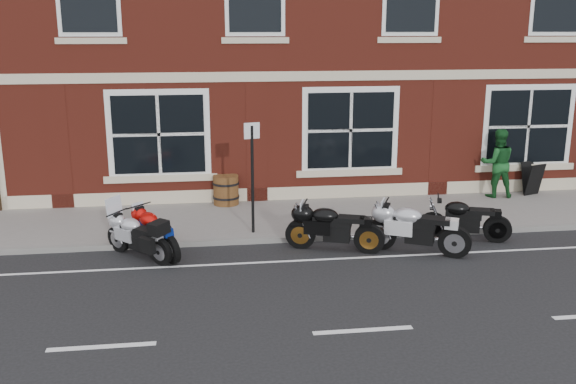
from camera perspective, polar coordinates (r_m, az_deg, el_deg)
The scene contains 12 objects.
ground at distance 13.06m, azimuth 3.43°, elevation -6.31°, with size 80.00×80.00×0.00m, color black.
sidewalk at distance 15.84m, azimuth 1.36°, elevation -2.29°, with size 30.00×3.00×0.12m, color slate.
kerb at distance 14.36m, azimuth 2.35°, elevation -4.10°, with size 30.00×0.16×0.12m, color slate.
moto_touring_silver at distance 13.55m, azimuth -13.22°, elevation -3.67°, with size 1.41×1.39×1.23m.
moto_sport_red at distance 13.69m, azimuth -11.68°, elevation -3.37°, with size 1.09×1.76×0.88m.
moto_sport_black at distance 13.61m, azimuth 4.01°, elevation -3.01°, with size 2.03×0.86×0.95m.
moto_sport_silver at distance 13.69m, azimuth 11.27°, elevation -3.05°, with size 2.04×1.15×1.00m.
moto_naked_black at distance 14.76m, azimuth 15.32°, elevation -2.22°, with size 1.94×0.79×0.90m.
pedestrian_right at distance 18.26m, azimuth 18.12°, elevation 2.46°, with size 0.91×0.71×1.86m, color #154C1F.
a_board_sign at distance 18.95m, azimuth 20.88°, elevation 1.14°, with size 0.54×0.36×0.90m, color black, non-canonical shape.
barrel_planter at distance 16.80m, azimuth -5.53°, elevation 0.19°, with size 0.69×0.69×0.77m.
parking_sign at distance 14.18m, azimuth -3.19°, elevation 1.96°, with size 0.35×0.10×2.50m.
Camera 1 is at (-2.41, -11.97, 4.63)m, focal length 40.00 mm.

